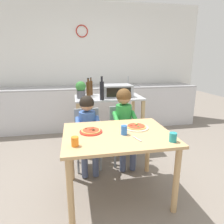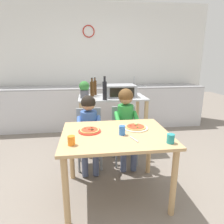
{
  "view_description": "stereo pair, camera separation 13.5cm",
  "coord_description": "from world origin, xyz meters",
  "px_view_note": "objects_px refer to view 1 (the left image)",
  "views": [
    {
      "loc": [
        -0.43,
        -1.9,
        1.5
      ],
      "look_at": [
        0.0,
        0.3,
        0.89
      ],
      "focal_mm": 31.58,
      "sensor_mm": 36.0,
      "label": 1
    },
    {
      "loc": [
        -0.29,
        -1.92,
        1.5
      ],
      "look_at": [
        0.0,
        0.3,
        0.89
      ],
      "focal_mm": 31.58,
      "sensor_mm": 36.0,
      "label": 2
    }
  ],
  "objects_px": {
    "child_in_blue_striped_shirt": "(88,124)",
    "pizza_plate_red_rimmed": "(91,131)",
    "bottle_dark_olive_oil": "(102,90)",
    "dining_table": "(117,143)",
    "kitchen_island_cart": "(109,114)",
    "drinking_cup_teal": "(173,137)",
    "toaster_oven": "(116,90)",
    "drinking_cup_orange": "(75,141)",
    "dining_chair_left": "(88,134)",
    "serving_spoon": "(137,139)",
    "pizza_plate_cream": "(136,127)",
    "drinking_cup_blue": "(124,130)",
    "bottle_clear_vinegar": "(88,89)",
    "dining_chair_right": "(122,130)",
    "potted_herb_plant": "(81,89)",
    "bottle_squat_spirits": "(91,88)",
    "child_in_green_shirt": "(124,117)"
  },
  "relations": [
    {
      "from": "child_in_blue_striped_shirt",
      "to": "pizza_plate_red_rimmed",
      "type": "bearing_deg",
      "value": -89.97
    },
    {
      "from": "bottle_dark_olive_oil",
      "to": "dining_chair_right",
      "type": "distance_m",
      "value": 0.67
    },
    {
      "from": "bottle_clear_vinegar",
      "to": "dining_table",
      "type": "bearing_deg",
      "value": -81.7
    },
    {
      "from": "bottle_clear_vinegar",
      "to": "pizza_plate_cream",
      "type": "xyz_separation_m",
      "value": [
        0.44,
        -1.22,
        -0.27
      ]
    },
    {
      "from": "bottle_dark_olive_oil",
      "to": "dining_table",
      "type": "distance_m",
      "value": 1.09
    },
    {
      "from": "bottle_clear_vinegar",
      "to": "bottle_squat_spirits",
      "type": "bearing_deg",
      "value": 64.09
    },
    {
      "from": "toaster_oven",
      "to": "bottle_squat_spirits",
      "type": "bearing_deg",
      "value": 158.03
    },
    {
      "from": "kitchen_island_cart",
      "to": "dining_table",
      "type": "xyz_separation_m",
      "value": [
        -0.13,
        -1.26,
        0.03
      ]
    },
    {
      "from": "bottle_dark_olive_oil",
      "to": "child_in_blue_striped_shirt",
      "type": "distance_m",
      "value": 0.62
    },
    {
      "from": "pizza_plate_cream",
      "to": "bottle_clear_vinegar",
      "type": "bearing_deg",
      "value": 109.65
    },
    {
      "from": "dining_chair_left",
      "to": "serving_spoon",
      "type": "height_order",
      "value": "dining_chair_left"
    },
    {
      "from": "dining_chair_left",
      "to": "dining_chair_right",
      "type": "bearing_deg",
      "value": 5.11
    },
    {
      "from": "kitchen_island_cart",
      "to": "bottle_dark_olive_oil",
      "type": "distance_m",
      "value": 0.53
    },
    {
      "from": "bottle_squat_spirits",
      "to": "child_in_green_shirt",
      "type": "distance_m",
      "value": 0.95
    },
    {
      "from": "bottle_clear_vinegar",
      "to": "dining_table",
      "type": "relative_size",
      "value": 0.27
    },
    {
      "from": "child_in_blue_striped_shirt",
      "to": "drinking_cup_teal",
      "type": "bearing_deg",
      "value": -50.6
    },
    {
      "from": "dining_chair_right",
      "to": "pizza_plate_red_rimmed",
      "type": "bearing_deg",
      "value": -127.38
    },
    {
      "from": "drinking_cup_blue",
      "to": "kitchen_island_cart",
      "type": "bearing_deg",
      "value": 86.97
    },
    {
      "from": "kitchen_island_cart",
      "to": "drinking_cup_teal",
      "type": "relative_size",
      "value": 12.56
    },
    {
      "from": "dining_table",
      "to": "dining_chair_left",
      "type": "distance_m",
      "value": 0.77
    },
    {
      "from": "dining_chair_right",
      "to": "drinking_cup_blue",
      "type": "bearing_deg",
      "value": -102.84
    },
    {
      "from": "bottle_squat_spirits",
      "to": "child_in_blue_striped_shirt",
      "type": "xyz_separation_m",
      "value": [
        -0.13,
        -0.86,
        -0.36
      ]
    },
    {
      "from": "potted_herb_plant",
      "to": "pizza_plate_red_rimmed",
      "type": "height_order",
      "value": "potted_herb_plant"
    },
    {
      "from": "bottle_clear_vinegar",
      "to": "serving_spoon",
      "type": "relative_size",
      "value": 2.18
    },
    {
      "from": "kitchen_island_cart",
      "to": "child_in_blue_striped_shirt",
      "type": "distance_m",
      "value": 0.78
    },
    {
      "from": "potted_herb_plant",
      "to": "dining_chair_left",
      "type": "height_order",
      "value": "potted_herb_plant"
    },
    {
      "from": "bottle_squat_spirits",
      "to": "drinking_cup_teal",
      "type": "xyz_separation_m",
      "value": [
        0.61,
        -1.76,
        -0.24
      ]
    },
    {
      "from": "bottle_squat_spirits",
      "to": "serving_spoon",
      "type": "height_order",
      "value": "bottle_squat_spirits"
    },
    {
      "from": "bottle_squat_spirits",
      "to": "child_in_green_shirt",
      "type": "xyz_separation_m",
      "value": [
        0.38,
        -0.81,
        -0.31
      ]
    },
    {
      "from": "drinking_cup_blue",
      "to": "bottle_squat_spirits",
      "type": "bearing_deg",
      "value": 97.6
    },
    {
      "from": "dining_chair_right",
      "to": "child_in_green_shirt",
      "type": "height_order",
      "value": "child_in_green_shirt"
    },
    {
      "from": "toaster_oven",
      "to": "drinking_cup_teal",
      "type": "height_order",
      "value": "toaster_oven"
    },
    {
      "from": "toaster_oven",
      "to": "pizza_plate_red_rimmed",
      "type": "bearing_deg",
      "value": -114.09
    },
    {
      "from": "kitchen_island_cart",
      "to": "bottle_clear_vinegar",
      "type": "height_order",
      "value": "bottle_clear_vinegar"
    },
    {
      "from": "drinking_cup_orange",
      "to": "dining_table",
      "type": "bearing_deg",
      "value": 28.25
    },
    {
      "from": "bottle_clear_vinegar",
      "to": "drinking_cup_blue",
      "type": "distance_m",
      "value": 1.43
    },
    {
      "from": "kitchen_island_cart",
      "to": "bottle_squat_spirits",
      "type": "xyz_separation_m",
      "value": [
        -0.27,
        0.19,
        0.42
      ]
    },
    {
      "from": "drinking_cup_teal",
      "to": "child_in_green_shirt",
      "type": "bearing_deg",
      "value": 103.29
    },
    {
      "from": "kitchen_island_cart",
      "to": "potted_herb_plant",
      "type": "xyz_separation_m",
      "value": [
        -0.45,
        -0.05,
        0.44
      ]
    },
    {
      "from": "potted_herb_plant",
      "to": "child_in_green_shirt",
      "type": "xyz_separation_m",
      "value": [
        0.56,
        -0.57,
        -0.32
      ]
    },
    {
      "from": "kitchen_island_cart",
      "to": "drinking_cup_teal",
      "type": "height_order",
      "value": "kitchen_island_cart"
    },
    {
      "from": "toaster_oven",
      "to": "pizza_plate_cream",
      "type": "relative_size",
      "value": 1.75
    },
    {
      "from": "dining_chair_right",
      "to": "pizza_plate_cream",
      "type": "bearing_deg",
      "value": -90.0
    },
    {
      "from": "pizza_plate_cream",
      "to": "drinking_cup_blue",
      "type": "distance_m",
      "value": 0.25
    },
    {
      "from": "toaster_oven",
      "to": "bottle_dark_olive_oil",
      "type": "relative_size",
      "value": 1.37
    },
    {
      "from": "dining_chair_left",
      "to": "serving_spoon",
      "type": "bearing_deg",
      "value": -64.9
    },
    {
      "from": "dining_chair_left",
      "to": "pizza_plate_cream",
      "type": "height_order",
      "value": "dining_chair_left"
    },
    {
      "from": "serving_spoon",
      "to": "drinking_cup_orange",
      "type": "bearing_deg",
      "value": -176.18
    },
    {
      "from": "kitchen_island_cart",
      "to": "dining_chair_left",
      "type": "bearing_deg",
      "value": -125.93
    },
    {
      "from": "dining_table",
      "to": "child_in_blue_striped_shirt",
      "type": "bearing_deg",
      "value": 114.93
    }
  ]
}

